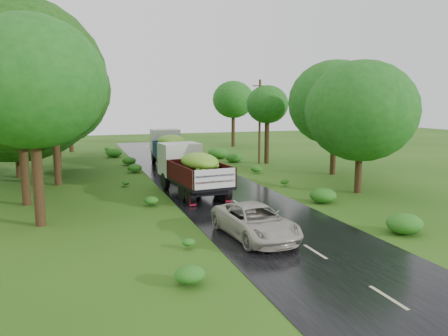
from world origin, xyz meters
name	(u,v)px	position (x,y,z in m)	size (l,w,h in m)	color
ground	(315,252)	(0.00, 0.00, 0.00)	(120.00, 120.00, 0.00)	#1F4D10
road	(261,218)	(0.00, 5.00, 0.01)	(6.50, 80.00, 0.02)	black
road_lines	(253,212)	(0.00, 6.00, 0.02)	(0.12, 69.60, 0.00)	#BFB78C
truck_near	(191,167)	(-1.78, 11.38, 1.62)	(3.04, 7.02, 2.87)	black
truck_far	(169,146)	(-0.71, 23.01, 1.70)	(2.89, 7.28, 3.01)	black
car	(255,221)	(-1.43, 2.29, 0.68)	(2.20, 4.76, 1.32)	#B6B0A2
utility_pole	(260,121)	(7.17, 21.86, 3.78)	(1.27, 0.37, 7.34)	#382616
trees_left	(41,87)	(-10.42, 21.38, 6.50)	(7.74, 33.25, 9.31)	black
trees_right	(299,105)	(9.09, 18.24, 5.20)	(5.99, 31.42, 7.09)	black
shrubs	(207,179)	(0.00, 14.00, 0.35)	(11.90, 44.00, 0.70)	#176417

